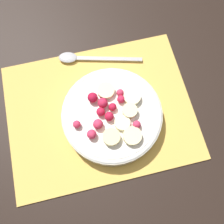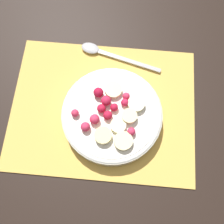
# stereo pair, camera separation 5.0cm
# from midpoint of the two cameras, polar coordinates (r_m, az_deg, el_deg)

# --- Properties ---
(ground_plane) EXTENTS (3.00, 3.00, 0.00)m
(ground_plane) POSITION_cam_midpoint_polar(r_m,az_deg,el_deg) (0.55, -5.34, -0.26)
(ground_plane) COLOR black
(placemat) EXTENTS (0.40, 0.31, 0.01)m
(placemat) POSITION_cam_midpoint_polar(r_m,az_deg,el_deg) (0.55, -5.37, -0.16)
(placemat) COLOR #E0B251
(placemat) RESTS_ON ground_plane
(fruit_bowl) EXTENTS (0.21, 0.21, 0.05)m
(fruit_bowl) POSITION_cam_midpoint_polar(r_m,az_deg,el_deg) (0.52, -2.69, -1.12)
(fruit_bowl) COLOR silver
(fruit_bowl) RESTS_ON placemat
(spoon) EXTENTS (0.19, 0.07, 0.01)m
(spoon) POSITION_cam_midpoint_polar(r_m,az_deg,el_deg) (0.60, -9.06, 11.76)
(spoon) COLOR #B2B2B7
(spoon) RESTS_ON placemat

